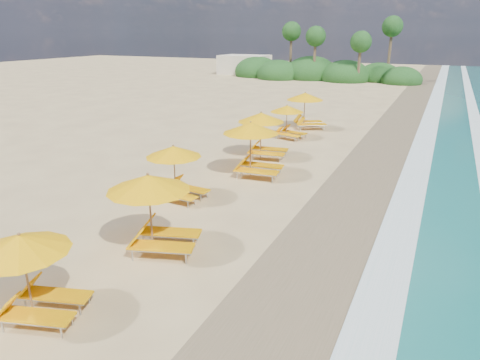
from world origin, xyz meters
TOP-DOWN VIEW (x-y plane):
  - ground at (0.00, 0.00)m, footprint 160.00×160.00m
  - wet_sand at (4.00, 0.00)m, footprint 4.00×160.00m
  - surf_foam at (6.70, 0.00)m, footprint 4.00×160.00m
  - station_2 at (-1.53, -7.60)m, footprint 2.71×2.64m
  - station_3 at (-0.93, -3.76)m, footprint 3.12×3.05m
  - station_4 at (-2.69, 0.06)m, footprint 2.46×2.31m
  - station_5 at (-1.14, 3.94)m, footprint 2.91×2.74m
  - station_6 at (-1.88, 6.89)m, footprint 2.85×2.70m
  - station_7 at (-2.16, 11.51)m, footprint 2.52×2.42m
  - station_8 at (-1.98, 14.67)m, footprint 3.35×3.35m
  - treeline at (-9.94, 45.51)m, footprint 25.80×8.80m
  - beach_building at (-22.00, 48.00)m, footprint 7.00×5.00m

SIDE VIEW (x-z plane):
  - ground at x=0.00m, z-range 0.00..0.00m
  - wet_sand at x=4.00m, z-range 0.00..0.01m
  - surf_foam at x=6.70m, z-range 0.02..0.03m
  - treeline at x=-9.94m, z-range -3.87..5.86m
  - station_7 at x=-2.16m, z-range 0.12..2.19m
  - station_2 at x=-1.53m, z-range 0.13..2.28m
  - station_4 at x=-2.69m, z-range 0.13..2.31m
  - station_6 at x=-1.88m, z-range 0.15..2.57m
  - station_3 at x=-0.93m, z-range 0.15..2.60m
  - station_8 at x=-1.98m, z-range 0.15..2.63m
  - beach_building at x=-22.00m, z-range 0.00..2.80m
  - station_5 at x=-1.14m, z-range 0.15..2.68m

